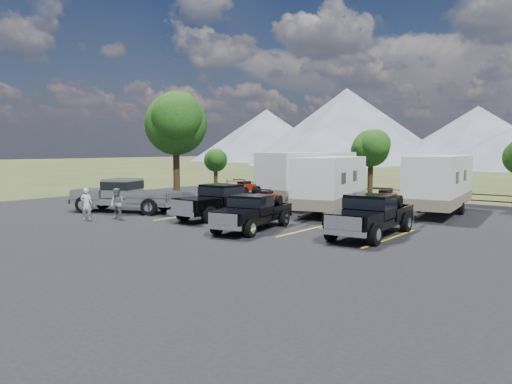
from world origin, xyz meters
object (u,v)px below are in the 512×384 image
Objects in this scene: trailer_center at (331,184)px; rig_right at (372,214)px; trailer_right at (440,184)px; rig_center at (253,211)px; tree_big_nw at (176,124)px; person_a at (86,204)px; person_b at (117,204)px; trailer_left at (308,177)px; rig_left at (224,200)px; pickup_silver at (125,195)px.

rig_right is at bearing -60.81° from trailer_center.
trailer_center is at bearing -152.12° from trailer_right.
trailer_right is at bearing 54.71° from rig_center.
person_a is (3.59, -9.81, -4.70)m from tree_big_nw.
person_a is 1.60m from person_b.
person_b is at bearing -61.41° from tree_big_nw.
rig_right is (5.07, 1.91, 0.10)m from rig_center.
trailer_right reaches higher than rig_center.
person_b is (-4.16, -12.50, -1.00)m from trailer_left.
tree_big_nw is 1.26× the size of rig_right.
trailer_left is at bearing 98.19° from rig_center.
rig_left is at bearing -138.01° from trailer_center.
trailer_left is 13.21m from person_b.
pickup_silver is 4.07× the size of person_a.
rig_left is at bearing -86.60° from trailer_left.
tree_big_nw is at bearing -153.42° from trailer_left.
rig_center is at bearing -28.64° from tree_big_nw.
person_a is at bearing -145.73° from person_b.
rig_right is 13.43m from person_b.
rig_center is 0.59× the size of trailer_right.
tree_big_nw is 11.07m from rig_left.
rig_left is 1.01× the size of rig_right.
trailer_center is (3.61, 5.31, 0.73)m from rig_left.
rig_right is 15.23m from pickup_silver.
rig_right is at bearing 162.26° from person_a.
pickup_silver is 4.12× the size of person_b.
trailer_right is (8.69, 0.34, -0.08)m from trailer_left.
rig_right is 12.41m from trailer_left.
tree_big_nw is at bearing 140.57° from rig_center.
pickup_silver is 3.54m from person_a.
pickup_silver is at bearing -108.62° from person_a.
trailer_right is at bearing 46.52° from rig_left.
trailer_center is 0.97× the size of trailer_right.
trailer_right is at bearing 102.30° from pickup_silver.
person_a is at bearing -144.55° from trailer_center.
rig_left is 12.47m from trailer_right.
trailer_right reaches higher than rig_left.
tree_big_nw is 18.89m from rig_right.
trailer_left reaches higher than trailer_right.
trailer_left is (8.90, 3.80, -3.71)m from tree_big_nw.
rig_center is at bearing 161.37° from person_a.
tree_big_nw is at bearing 168.67° from trailer_center.
trailer_center is at bearing 129.13° from rig_right.
rig_center is 3.40× the size of person_b.
rig_right is at bearing -41.60° from trailer_left.
trailer_right is at bearing -171.88° from person_a.
rig_left is 8.75m from rig_right.
trailer_center reaches higher than rig_right.
rig_right is (8.75, -0.19, -0.02)m from rig_left.
trailer_left is at bearing 124.05° from trailer_center.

